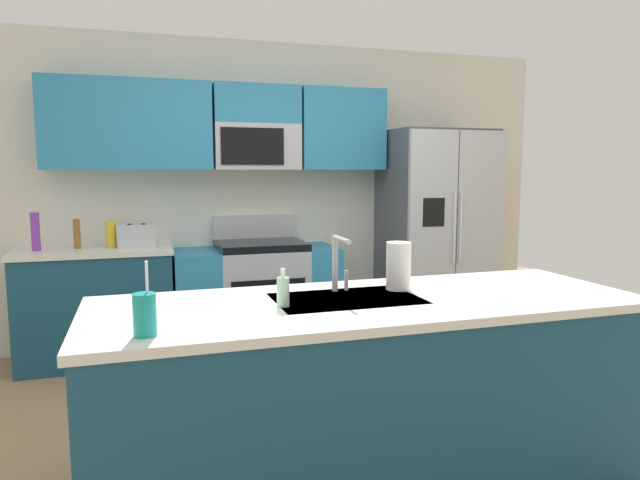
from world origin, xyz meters
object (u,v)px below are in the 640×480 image
Objects in this scene: pepper_mill at (77,234)px; bottle_yellow at (111,235)px; drink_cup_teal at (145,314)px; bottle_purple at (35,232)px; toaster at (137,236)px; sink_faucet at (338,259)px; paper_towel_roll at (399,266)px; range_oven at (257,295)px; soap_dispenser at (283,291)px; refrigerator at (435,233)px.

pepper_mill reaches higher than bottle_yellow.
bottle_purple is at bearing 106.64° from drink_cup_teal.
toaster is 2.23m from sink_faucet.
range_oven is at bearing 98.54° from paper_towel_roll.
pepper_mill is 0.28m from bottle_purple.
range_oven is 2.77m from drink_cup_teal.
sink_faucet is at bearing -89.90° from range_oven.
sink_faucet reaches higher than pepper_mill.
bottle_yellow is (-1.14, -0.02, 0.56)m from range_oven.
range_oven is 1.50m from pepper_mill.
paper_towel_roll is at bearing -50.98° from pepper_mill.
soap_dispenser is at bearing -164.85° from paper_towel_roll.
refrigerator is 6.56× the size of sink_faucet.
bottle_yellow is 0.53m from bottle_purple.
toaster is at bearing -176.84° from range_oven.
drink_cup_teal is at bearing -84.86° from bottle_yellow.
soap_dispenser is (1.34, -2.24, -0.07)m from bottle_purple.
sink_faucet is (0.95, -2.02, 0.08)m from toaster.
pepper_mill is 2.70m from paper_towel_roll.
range_oven is 2.36m from soap_dispenser.
bottle_purple is at bearing 178.39° from toaster.
sink_faucet is at bearing -129.39° from refrigerator.
refrigerator is 10.88× the size of soap_dispenser.
sink_faucet is at bearing 174.24° from paper_towel_roll.
bottle_purple is 2.64m from drink_cup_teal.
soap_dispenser is at bearing -98.12° from range_oven.
range_oven is 6.74× the size of bottle_yellow.
pepper_mill is 2.60m from drink_cup_teal.
toaster is 1.24× the size of pepper_mill.
paper_towel_roll is (1.23, 0.46, 0.04)m from drink_cup_teal.
refrigerator is 2.43m from paper_towel_roll.
bottle_purple is at bearing -173.93° from pepper_mill.
pepper_mill is at bearing 123.89° from sink_faucet.
bottle_purple is 1.68× the size of soap_dispenser.
bottle_yellow is at bearing 119.16° from sink_faucet.
bottle_purple is 2.63m from sink_faucet.
bottle_purple is (-0.72, 0.02, 0.05)m from toaster.
toaster is (-2.59, 0.02, 0.07)m from refrigerator.
drink_cup_teal is at bearing -89.07° from toaster.
drink_cup_teal is at bearing -73.36° from bottle_purple.
drink_cup_teal reaches higher than pepper_mill.
refrigerator is at bearing -0.43° from toaster.
range_oven is 5.67× the size of paper_towel_roll.
refrigerator is 6.48× the size of bottle_purple.
refrigerator is at bearing 56.78° from paper_towel_roll.
soap_dispenser is (1.06, -2.27, -0.04)m from pepper_mill.
bottle_yellow is 0.84× the size of paper_towel_roll.
sink_faucet reaches higher than paper_towel_roll.
soap_dispenser is (0.81, -2.25, -0.03)m from bottle_yellow.
pepper_mill is at bearing -179.90° from range_oven.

